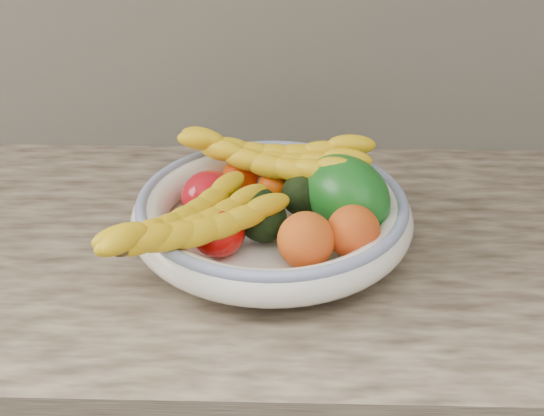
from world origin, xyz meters
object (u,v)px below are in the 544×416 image
(fruit_bowl, at_px, (272,215))
(banana_bunch_back, at_px, (272,163))
(banana_bunch_front, at_px, (189,230))
(green_mango, at_px, (346,194))

(fruit_bowl, distance_m, banana_bunch_back, 0.09)
(banana_bunch_back, relative_size, banana_bunch_front, 1.08)
(green_mango, relative_size, banana_bunch_back, 0.49)
(banana_bunch_front, bearing_deg, fruit_bowl, -2.59)
(fruit_bowl, bearing_deg, green_mango, 7.46)
(banana_bunch_back, bearing_deg, green_mango, -19.12)
(green_mango, xyz_separation_m, banana_bunch_back, (-0.10, 0.07, 0.01))
(fruit_bowl, relative_size, green_mango, 2.62)
(fruit_bowl, relative_size, banana_bunch_back, 1.28)
(fruit_bowl, bearing_deg, banana_bunch_back, 91.47)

